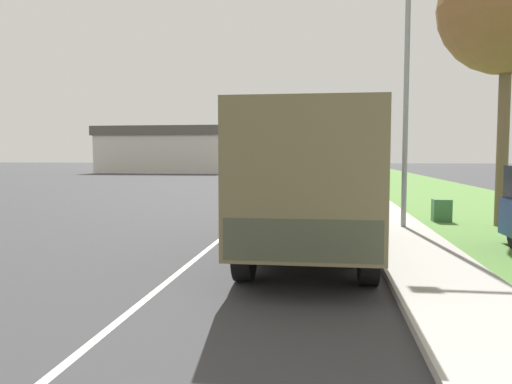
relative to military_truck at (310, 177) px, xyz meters
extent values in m
plane|color=#38383A|center=(-2.26, 28.17, -1.64)|extent=(180.00, 180.00, 0.00)
cube|color=silver|center=(-2.26, 28.17, -1.64)|extent=(0.12, 120.00, 0.00)
cube|color=#ADAAA3|center=(2.24, 28.17, -1.58)|extent=(1.80, 120.00, 0.12)
cube|color=#56843D|center=(6.64, 28.17, -1.63)|extent=(7.00, 120.00, 0.02)
cube|color=#474C38|center=(0.00, 2.85, -0.07)|extent=(2.32, 2.12, 1.99)
cube|color=brown|center=(0.00, -0.93, 0.11)|extent=(2.32, 5.44, 2.34)
cube|color=#474C38|center=(0.00, -3.60, -0.71)|extent=(2.20, 0.10, 0.60)
cube|color=red|center=(-0.87, -3.62, -0.51)|extent=(0.12, 0.06, 0.12)
cube|color=red|center=(0.87, -3.62, -0.51)|extent=(0.12, 0.06, 0.12)
cylinder|color=black|center=(-1.01, 2.75, -1.09)|extent=(0.30, 1.10, 1.10)
cylinder|color=black|center=(1.01, 2.75, -1.09)|extent=(0.30, 1.10, 1.10)
cylinder|color=black|center=(-1.01, -2.29, -1.09)|extent=(0.30, 1.10, 1.10)
cylinder|color=black|center=(1.01, -2.29, -1.09)|extent=(0.30, 1.10, 1.10)
cylinder|color=black|center=(-1.01, -0.65, -1.09)|extent=(0.30, 1.10, 1.10)
cylinder|color=black|center=(1.01, -0.65, -1.09)|extent=(0.30, 1.10, 1.10)
cube|color=silver|center=(-0.32, 13.97, -1.17)|extent=(1.71, 4.86, 0.59)
cube|color=black|center=(-0.32, 14.06, -0.57)|extent=(1.51, 2.19, 0.62)
cylinder|color=black|center=(-1.08, 15.52, -1.32)|extent=(0.20, 0.64, 0.64)
cylinder|color=black|center=(0.43, 15.52, -1.32)|extent=(0.20, 0.64, 0.64)
cylinder|color=black|center=(-1.08, 12.41, -1.32)|extent=(0.20, 0.64, 0.64)
cylinder|color=black|center=(0.43, 12.41, -1.32)|extent=(0.20, 0.64, 0.64)
cube|color=black|center=(-4.41, 29.79, -1.13)|extent=(1.72, 4.48, 0.68)
cube|color=black|center=(-4.41, 29.88, -0.44)|extent=(1.52, 2.02, 0.70)
cylinder|color=black|center=(-5.17, 31.22, -1.32)|extent=(0.20, 0.64, 0.64)
cylinder|color=black|center=(-3.65, 31.22, -1.32)|extent=(0.20, 0.64, 0.64)
cylinder|color=black|center=(-5.17, 28.36, -1.32)|extent=(0.20, 0.64, 0.64)
cylinder|color=black|center=(-3.65, 28.36, -1.32)|extent=(0.20, 0.64, 0.64)
cube|color=maroon|center=(-0.30, 41.28, -1.14)|extent=(1.77, 4.06, 0.65)
cube|color=black|center=(-0.30, 41.36, -0.48)|extent=(1.56, 1.83, 0.68)
cylinder|color=black|center=(-1.09, 42.58, -1.32)|extent=(0.20, 0.64, 0.64)
cylinder|color=black|center=(0.48, 42.58, -1.32)|extent=(0.20, 0.64, 0.64)
cylinder|color=black|center=(-1.09, 39.98, -1.32)|extent=(0.20, 0.64, 0.64)
cylinder|color=black|center=(0.48, 39.98, -1.32)|extent=(0.20, 0.64, 0.64)
cube|color=silver|center=(-4.35, 50.31, -1.08)|extent=(1.89, 4.85, 0.77)
cube|color=black|center=(-4.35, 50.40, -0.31)|extent=(1.66, 2.18, 0.78)
cylinder|color=black|center=(-5.19, 51.86, -1.32)|extent=(0.20, 0.64, 0.64)
cylinder|color=black|center=(-3.51, 51.86, -1.32)|extent=(0.20, 0.64, 0.64)
cylinder|color=black|center=(-5.19, 48.75, -1.32)|extent=(0.20, 0.64, 0.64)
cylinder|color=black|center=(-3.51, 48.75, -1.32)|extent=(0.20, 0.64, 0.64)
cylinder|color=gray|center=(2.49, 3.77, 2.58)|extent=(0.14, 0.14, 8.21)
cylinder|color=brown|center=(5.41, 4.92, 1.01)|extent=(0.33, 0.33, 5.26)
sphere|color=brown|center=(5.41, 4.92, 4.70)|extent=(3.87, 3.87, 3.87)
cube|color=#3D7042|center=(3.94, 5.71, -1.27)|extent=(0.55, 0.45, 0.70)
cube|color=beige|center=(-18.61, 48.26, 0.51)|extent=(14.52, 9.71, 4.31)
cube|color=#514C47|center=(-18.61, 48.26, 3.21)|extent=(15.10, 10.10, 1.08)
camera|label=1|loc=(0.30, -10.41, 0.46)|focal=35.00mm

